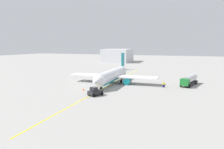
{
  "coord_description": "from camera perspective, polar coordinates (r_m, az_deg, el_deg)",
  "views": [
    {
      "loc": [
        61.94,
        25.0,
        12.42
      ],
      "look_at": [
        0.0,
        0.0,
        3.0
      ],
      "focal_mm": 33.12,
      "sensor_mm": 36.0,
      "label": 1
    }
  ],
  "objects": [
    {
      "name": "airplane",
      "position": [
        67.98,
        0.13,
        -0.26
      ],
      "size": [
        30.75,
        29.68,
        9.61
      ],
      "color": "white",
      "rests_on": "ground"
    },
    {
      "name": "pushback_tug",
      "position": [
        51.77,
        -4.7,
        -4.74
      ],
      "size": [
        4.1,
        3.47,
        2.2
      ],
      "color": "#232328",
      "rests_on": "ground"
    },
    {
      "name": "refueling_worker",
      "position": [
        63.53,
        14.04,
        -2.73
      ],
      "size": [
        0.59,
        0.63,
        1.71
      ],
      "color": "navy",
      "rests_on": "ground"
    },
    {
      "name": "distant_hangar",
      "position": [
        158.44,
        1.58,
        5.27
      ],
      "size": [
        26.86,
        21.06,
        9.63
      ],
      "color": "silver",
      "rests_on": "ground"
    },
    {
      "name": "ground_plane",
      "position": [
        67.94,
        -0.0,
        -2.51
      ],
      "size": [
        400.0,
        400.0,
        0.0
      ],
      "primitive_type": "plane",
      "color": "#9E9B96"
    },
    {
      "name": "safety_cone_nose",
      "position": [
        58.13,
        -7.89,
        -4.06
      ],
      "size": [
        0.58,
        0.58,
        0.65
      ],
      "primitive_type": "cone",
      "color": "#F2590F",
      "rests_on": "ground"
    },
    {
      "name": "fuel_tanker",
      "position": [
        69.12,
        20.58,
        -1.38
      ],
      "size": [
        11.49,
        5.21,
        3.15
      ],
      "color": "#2D2D33",
      "rests_on": "ground"
    },
    {
      "name": "taxi_line_marking",
      "position": [
        67.94,
        -0.0,
        -2.5
      ],
      "size": [
        85.69,
        5.46,
        0.01
      ],
      "primitive_type": "cube",
      "rotation": [
        0.0,
        0.0,
        0.06
      ],
      "color": "yellow",
      "rests_on": "ground"
    }
  ]
}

